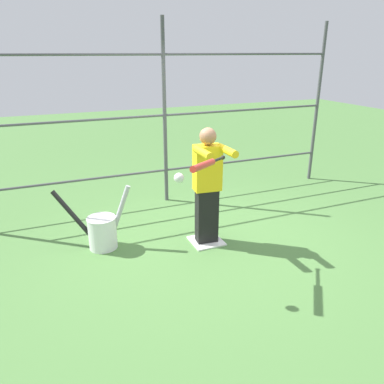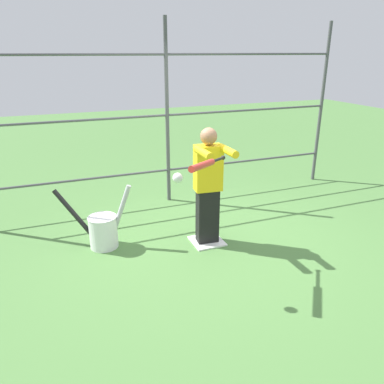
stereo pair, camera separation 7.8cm
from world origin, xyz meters
name	(u,v)px [view 2 (the right image)]	position (x,y,z in m)	size (l,w,h in m)	color
ground_plane	(207,242)	(0.00, 0.00, 0.00)	(24.00, 24.00, 0.00)	#4C7A3D
home_plate	(207,241)	(0.00, 0.00, 0.01)	(0.40, 0.40, 0.02)	white
fence_backstop	(167,115)	(0.00, -1.60, 1.41)	(5.95, 0.06, 2.82)	#4C4C51
batter	(208,184)	(0.00, 0.02, 0.81)	(0.39, 0.53, 1.50)	black
baseball_bat_swinging	(205,164)	(0.37, 0.76, 1.31)	(0.66, 0.64, 0.16)	black
softball_in_flight	(178,178)	(0.70, 0.87, 1.24)	(0.10, 0.10, 0.10)	white
bat_bucket	(103,230)	(1.28, -0.37, 0.23)	(0.93, 0.54, 0.81)	white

